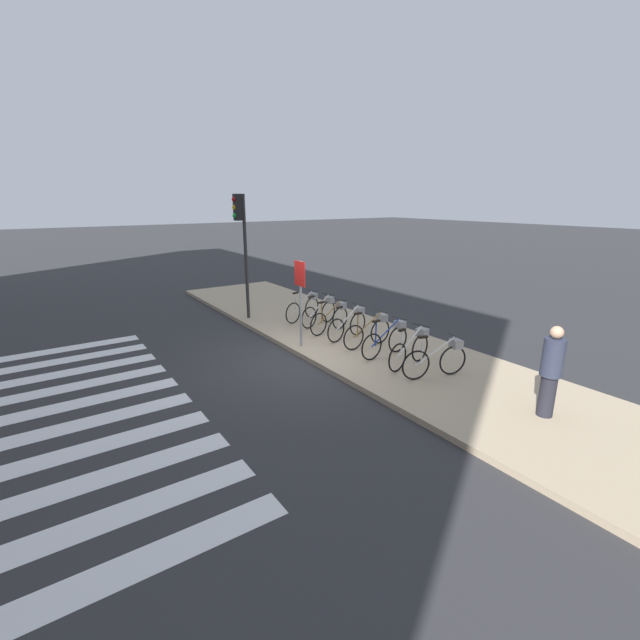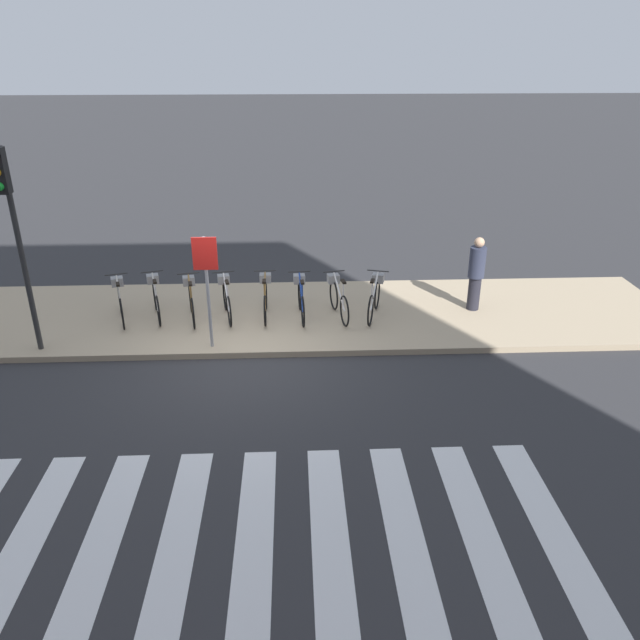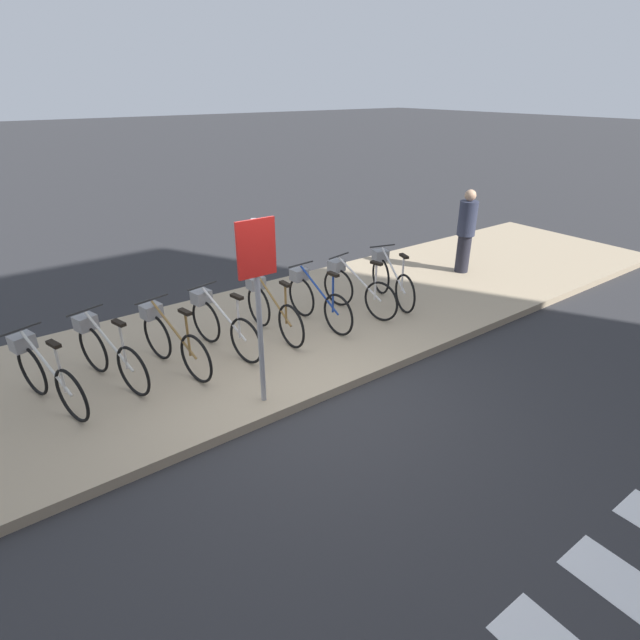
% 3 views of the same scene
% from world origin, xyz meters
% --- Properties ---
extents(ground_plane, '(120.00, 120.00, 0.00)m').
position_xyz_m(ground_plane, '(0.00, 0.00, 0.00)').
color(ground_plane, '#2D2D30').
extents(sidewalk, '(17.95, 3.63, 0.12)m').
position_xyz_m(sidewalk, '(0.00, 1.81, 0.06)').
color(sidewalk, tan).
rests_on(sidewalk, ground_plane).
extents(parked_bicycle_0, '(0.59, 1.45, 0.93)m').
position_xyz_m(parked_bicycle_0, '(-2.60, 1.67, 0.54)').
color(parked_bicycle_0, black).
rests_on(parked_bicycle_0, sidewalk).
extents(parked_bicycle_1, '(0.56, 1.46, 0.93)m').
position_xyz_m(parked_bicycle_1, '(-1.90, 1.80, 0.54)').
color(parked_bicycle_1, black).
rests_on(parked_bicycle_1, sidewalk).
extents(parked_bicycle_2, '(0.49, 1.48, 0.93)m').
position_xyz_m(parked_bicycle_2, '(-1.15, 1.65, 0.54)').
color(parked_bicycle_2, black).
rests_on(parked_bicycle_2, sidewalk).
extents(parked_bicycle_3, '(0.48, 1.48, 0.93)m').
position_xyz_m(parked_bicycle_3, '(-0.43, 1.71, 0.54)').
color(parked_bicycle_3, black).
rests_on(parked_bicycle_3, sidewalk).
extents(parked_bicycle_4, '(0.46, 1.51, 0.93)m').
position_xyz_m(parked_bicycle_4, '(0.38, 1.73, 0.54)').
color(parked_bicycle_4, black).
rests_on(parked_bicycle_4, sidewalk).
extents(parked_bicycle_5, '(0.46, 1.51, 0.93)m').
position_xyz_m(parked_bicycle_5, '(1.11, 1.65, 0.54)').
color(parked_bicycle_5, black).
rests_on(parked_bicycle_5, sidewalk).
extents(parked_bicycle_6, '(0.47, 1.49, 0.93)m').
position_xyz_m(parked_bicycle_6, '(1.88, 1.64, 0.54)').
color(parked_bicycle_6, black).
rests_on(parked_bicycle_6, sidewalk).
extents(parked_bicycle_7, '(0.57, 1.46, 0.93)m').
position_xyz_m(parked_bicycle_7, '(2.65, 1.63, 0.54)').
color(parked_bicycle_7, black).
rests_on(parked_bicycle_7, sidewalk).
extents(pedestrian, '(0.34, 0.34, 1.59)m').
position_xyz_m(pedestrian, '(4.80, 1.84, 0.95)').
color(pedestrian, '#23232D').
rests_on(pedestrian, sidewalk).
extents(traffic_light, '(0.24, 0.40, 3.71)m').
position_xyz_m(traffic_light, '(-3.79, 0.24, 2.78)').
color(traffic_light, '#2D2D2D').
rests_on(traffic_light, sidewalk).
extents(sign_post, '(0.44, 0.07, 2.14)m').
position_xyz_m(sign_post, '(-0.59, 0.29, 1.58)').
color(sign_post, '#99999E').
rests_on(sign_post, sidewalk).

